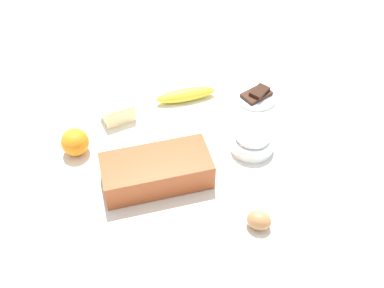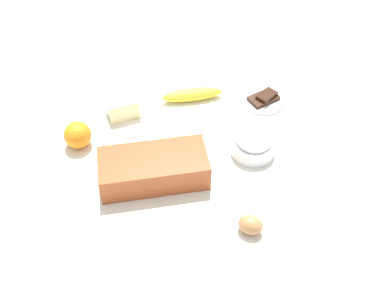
{
  "view_description": "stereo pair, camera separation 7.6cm",
  "coord_description": "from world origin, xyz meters",
  "px_view_note": "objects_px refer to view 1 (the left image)",
  "views": [
    {
      "loc": [
        -0.4,
        -0.77,
        0.93
      ],
      "look_at": [
        0.0,
        0.0,
        0.04
      ],
      "focal_mm": 42.65,
      "sensor_mm": 36.0,
      "label": 1
    },
    {
      "loc": [
        -0.33,
        -0.81,
        0.93
      ],
      "look_at": [
        0.0,
        0.0,
        0.04
      ],
      "focal_mm": 42.65,
      "sensor_mm": 36.0,
      "label": 2
    }
  ],
  "objects_px": {
    "orange_fruit": "(75,142)",
    "butter_block": "(118,111)",
    "flour_bowl": "(252,140)",
    "egg_near_butter": "(259,220)",
    "banana": "(186,95)",
    "chocolate_plate": "(257,96)",
    "loaf_pan": "(157,170)"
  },
  "relations": [
    {
      "from": "orange_fruit",
      "to": "butter_block",
      "type": "xyz_separation_m",
      "value": [
        0.15,
        0.08,
        -0.01
      ]
    },
    {
      "from": "flour_bowl",
      "to": "egg_near_butter",
      "type": "height_order",
      "value": "flour_bowl"
    },
    {
      "from": "flour_bowl",
      "to": "banana",
      "type": "relative_size",
      "value": 0.65
    },
    {
      "from": "egg_near_butter",
      "to": "butter_block",
      "type": "bearing_deg",
      "value": 107.55
    },
    {
      "from": "banana",
      "to": "chocolate_plate",
      "type": "height_order",
      "value": "banana"
    },
    {
      "from": "orange_fruit",
      "to": "flour_bowl",
      "type": "bearing_deg",
      "value": -25.55
    },
    {
      "from": "loaf_pan",
      "to": "orange_fruit",
      "type": "xyz_separation_m",
      "value": [
        -0.16,
        0.2,
        -0.0
      ]
    },
    {
      "from": "chocolate_plate",
      "to": "flour_bowl",
      "type": "bearing_deg",
      "value": -126.47
    },
    {
      "from": "banana",
      "to": "orange_fruit",
      "type": "bearing_deg",
      "value": -170.56
    },
    {
      "from": "loaf_pan",
      "to": "chocolate_plate",
      "type": "distance_m",
      "value": 0.45
    },
    {
      "from": "banana",
      "to": "orange_fruit",
      "type": "xyz_separation_m",
      "value": [
        -0.37,
        -0.06,
        0.02
      ]
    },
    {
      "from": "egg_near_butter",
      "to": "chocolate_plate",
      "type": "xyz_separation_m",
      "value": [
        0.26,
        0.41,
        -0.01
      ]
    },
    {
      "from": "flour_bowl",
      "to": "banana",
      "type": "bearing_deg",
      "value": 104.48
    },
    {
      "from": "flour_bowl",
      "to": "orange_fruit",
      "type": "bearing_deg",
      "value": 154.45
    },
    {
      "from": "loaf_pan",
      "to": "orange_fruit",
      "type": "height_order",
      "value": "loaf_pan"
    },
    {
      "from": "flour_bowl",
      "to": "egg_near_butter",
      "type": "bearing_deg",
      "value": -118.87
    },
    {
      "from": "loaf_pan",
      "to": "banana",
      "type": "bearing_deg",
      "value": 62.81
    },
    {
      "from": "egg_near_butter",
      "to": "chocolate_plate",
      "type": "relative_size",
      "value": 0.47
    },
    {
      "from": "butter_block",
      "to": "chocolate_plate",
      "type": "bearing_deg",
      "value": -14.51
    },
    {
      "from": "loaf_pan",
      "to": "orange_fruit",
      "type": "distance_m",
      "value": 0.25
    },
    {
      "from": "flour_bowl",
      "to": "orange_fruit",
      "type": "xyz_separation_m",
      "value": [
        -0.44,
        0.21,
        0.01
      ]
    },
    {
      "from": "loaf_pan",
      "to": "egg_near_butter",
      "type": "height_order",
      "value": "loaf_pan"
    },
    {
      "from": "egg_near_butter",
      "to": "banana",
      "type": "bearing_deg",
      "value": 83.63
    },
    {
      "from": "orange_fruit",
      "to": "egg_near_butter",
      "type": "xyz_separation_m",
      "value": [
        0.32,
        -0.44,
        -0.01
      ]
    },
    {
      "from": "flour_bowl",
      "to": "chocolate_plate",
      "type": "distance_m",
      "value": 0.22
    },
    {
      "from": "butter_block",
      "to": "loaf_pan",
      "type": "bearing_deg",
      "value": -89.1
    },
    {
      "from": "flour_bowl",
      "to": "egg_near_butter",
      "type": "distance_m",
      "value": 0.26
    },
    {
      "from": "banana",
      "to": "egg_near_butter",
      "type": "height_order",
      "value": "egg_near_butter"
    },
    {
      "from": "banana",
      "to": "chocolate_plate",
      "type": "distance_m",
      "value": 0.22
    },
    {
      "from": "orange_fruit",
      "to": "butter_block",
      "type": "height_order",
      "value": "orange_fruit"
    },
    {
      "from": "loaf_pan",
      "to": "chocolate_plate",
      "type": "bearing_deg",
      "value": 33.93
    },
    {
      "from": "orange_fruit",
      "to": "chocolate_plate",
      "type": "xyz_separation_m",
      "value": [
        0.57,
        -0.03,
        -0.03
      ]
    }
  ]
}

